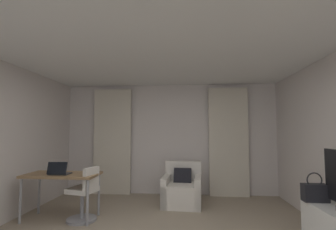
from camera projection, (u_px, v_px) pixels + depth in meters
wall_window at (170, 139)px, 5.69m from camera, size 5.12×0.06×2.60m
ceiling at (151, 33)px, 2.78m from camera, size 5.12×6.12×0.06m
curtain_left_panel at (112, 141)px, 5.67m from camera, size 0.90×0.06×2.50m
curtain_right_panel at (228, 141)px, 5.45m from camera, size 0.90×0.06×2.50m
armchair at (182, 190)px, 4.78m from camera, size 0.82×0.83×0.84m
desk at (62, 178)px, 4.01m from camera, size 1.21×0.58×0.76m
desk_chair at (84, 197)px, 3.92m from camera, size 0.49×0.49×0.88m
laptop at (59, 172)px, 3.92m from camera, size 0.33×0.26×0.22m
handbag_primary at (315, 192)px, 3.03m from camera, size 0.30×0.14×0.37m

